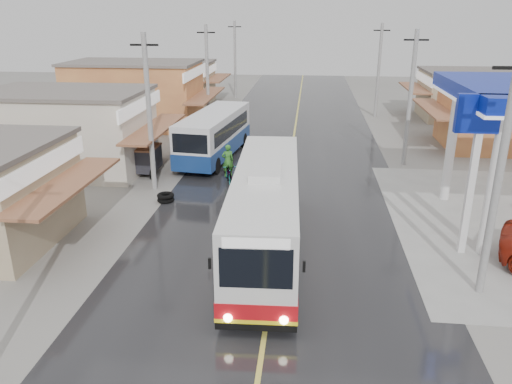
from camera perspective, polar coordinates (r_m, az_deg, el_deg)
ground at (r=17.85m, az=1.90°, el=-10.10°), size 120.00×120.00×0.00m
road at (r=31.71m, az=3.94°, el=3.57°), size 12.00×90.00×0.02m
centre_line at (r=31.71m, az=3.94°, el=3.59°), size 0.15×90.00×0.01m
shopfronts_left at (r=37.33m, az=-16.31°, el=5.31°), size 11.00×44.00×5.20m
utility_poles_left at (r=33.64m, az=-8.03°, el=4.36°), size 1.60×50.00×8.00m
utility_poles_right at (r=32.25m, az=16.47°, el=3.04°), size 1.60×36.00×8.00m
coach_bus at (r=19.17m, az=1.14°, el=-2.15°), size 2.98×11.50×3.56m
second_bus at (r=31.90m, az=-4.77°, el=6.57°), size 3.48×9.09×2.94m
cyclist at (r=27.46m, az=-3.16°, el=2.53°), size 1.28×2.16×2.20m
tricycle_near at (r=29.47m, az=-12.46°, el=3.76°), size 1.47×2.20×1.66m
tyre_stack at (r=25.17m, az=-10.29°, el=-0.63°), size 0.85×0.85×0.43m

